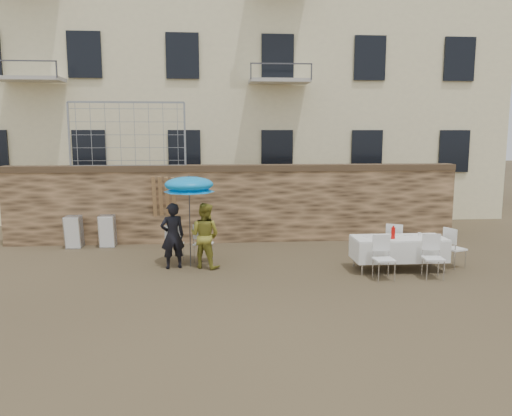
{
  "coord_description": "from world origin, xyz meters",
  "views": [
    {
      "loc": [
        -0.54,
        -9.4,
        3.17
      ],
      "look_at": [
        0.4,
        2.2,
        1.4
      ],
      "focal_mm": 35.0,
      "sensor_mm": 36.0,
      "label": 1
    }
  ],
  "objects": [
    {
      "name": "banquet_table",
      "position": [
        3.66,
        1.56,
        0.73
      ],
      "size": [
        2.1,
        0.85,
        0.78
      ],
      "color": "white",
      "rests_on": "ground"
    },
    {
      "name": "couple_chair_left",
      "position": [
        -1.56,
        2.69,
        0.48
      ],
      "size": [
        0.53,
        0.53,
        0.96
      ],
      "primitive_type": null,
      "rotation": [
        0.0,
        0.0,
        3.03
      ],
      "color": "white",
      "rests_on": "ground"
    },
    {
      "name": "soda_bottle",
      "position": [
        3.46,
        1.41,
        0.91
      ],
      "size": [
        0.09,
        0.09,
        0.26
      ],
      "primitive_type": "cylinder",
      "color": "red",
      "rests_on": "banquet_table"
    },
    {
      "name": "woman_dress",
      "position": [
        -0.81,
        2.14,
        0.77
      ],
      "size": [
        0.94,
        0.87,
        1.54
      ],
      "primitive_type": "imported",
      "rotation": [
        0.0,
        0.0,
        2.65
      ],
      "color": "gold",
      "rests_on": "ground"
    },
    {
      "name": "chain_link_fence",
      "position": [
        -3.0,
        5.0,
        3.1
      ],
      "size": [
        3.2,
        0.06,
        1.8
      ],
      "primitive_type": null,
      "color": "gray",
      "rests_on": "stone_wall"
    },
    {
      "name": "table_chair_side",
      "position": [
        5.06,
        1.66,
        0.48
      ],
      "size": [
        0.62,
        0.62,
        0.96
      ],
      "primitive_type": null,
      "rotation": [
        0.0,
        0.0,
        1.94
      ],
      "color": "white",
      "rests_on": "ground"
    },
    {
      "name": "table_chair_back",
      "position": [
        3.86,
        2.36,
        0.48
      ],
      "size": [
        0.65,
        0.65,
        0.96
      ],
      "primitive_type": null,
      "rotation": [
        0.0,
        0.0,
        2.67
      ],
      "color": "white",
      "rests_on": "ground"
    },
    {
      "name": "umbrella",
      "position": [
        -1.16,
        2.24,
        1.9
      ],
      "size": [
        1.19,
        1.19,
        2.02
      ],
      "color": "#3F3F44",
      "rests_on": "ground"
    },
    {
      "name": "man_suit",
      "position": [
        -1.56,
        2.14,
        0.78
      ],
      "size": [
        0.65,
        0.52,
        1.55
      ],
      "primitive_type": "imported",
      "rotation": [
        0.0,
        0.0,
        3.44
      ],
      "color": "black",
      "rests_on": "ground"
    },
    {
      "name": "chair_stack_left",
      "position": [
        -4.46,
        4.65,
        0.46
      ],
      "size": [
        0.46,
        0.55,
        0.92
      ],
      "primitive_type": null,
      "color": "white",
      "rests_on": "ground"
    },
    {
      "name": "stone_wall",
      "position": [
        0.0,
        5.0,
        1.1
      ],
      "size": [
        13.0,
        0.5,
        2.2
      ],
      "primitive_type": "cube",
      "color": "brown",
      "rests_on": "ground"
    },
    {
      "name": "apartment_building",
      "position": [
        0.0,
        12.0,
        7.5
      ],
      "size": [
        20.0,
        8.0,
        15.0
      ],
      "primitive_type": "cube",
      "color": "beige",
      "rests_on": "ground"
    },
    {
      "name": "table_chair_front_right",
      "position": [
        4.16,
        0.81,
        0.48
      ],
      "size": [
        0.52,
        0.52,
        0.96
      ],
      "primitive_type": null,
      "rotation": [
        0.0,
        0.0,
        -0.1
      ],
      "color": "white",
      "rests_on": "ground"
    },
    {
      "name": "ground",
      "position": [
        0.0,
        0.0,
        0.0
      ],
      "size": [
        80.0,
        80.0,
        0.0
      ],
      "primitive_type": "plane",
      "color": "brown",
      "rests_on": "ground"
    },
    {
      "name": "wood_planks",
      "position": [
        -1.96,
        4.72,
        1.0
      ],
      "size": [
        0.7,
        0.2,
        2.0
      ],
      "primitive_type": null,
      "color": "#A37749",
      "rests_on": "ground"
    },
    {
      "name": "table_chair_front_left",
      "position": [
        3.06,
        0.81,
        0.48
      ],
      "size": [
        0.51,
        0.51,
        0.96
      ],
      "primitive_type": null,
      "rotation": [
        0.0,
        0.0,
        0.06
      ],
      "color": "white",
      "rests_on": "ground"
    },
    {
      "name": "couple_chair_right",
      "position": [
        -0.86,
        2.69,
        0.48
      ],
      "size": [
        0.61,
        0.61,
        0.96
      ],
      "primitive_type": null,
      "rotation": [
        0.0,
        0.0,
        2.83
      ],
      "color": "white",
      "rests_on": "ground"
    },
    {
      "name": "chair_stack_right",
      "position": [
        -3.56,
        4.65,
        0.46
      ],
      "size": [
        0.46,
        0.47,
        0.92
      ],
      "primitive_type": null,
      "color": "white",
      "rests_on": "ground"
    }
  ]
}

